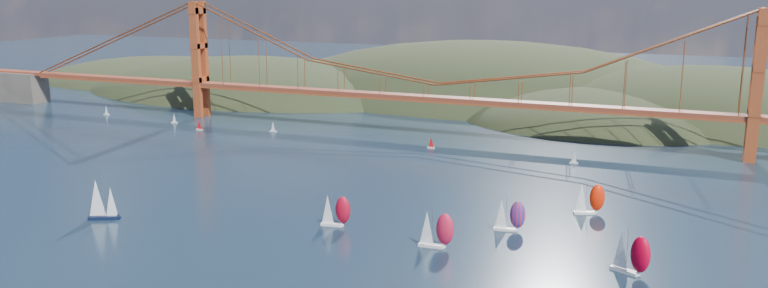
% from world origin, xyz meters
% --- Properties ---
extents(headlands, '(725.00, 225.00, 96.00)m').
position_xyz_m(headlands, '(44.95, 278.29, -12.46)').
color(headlands, black).
rests_on(headlands, ground).
extents(bridge, '(552.00, 12.00, 55.00)m').
position_xyz_m(bridge, '(-1.75, 180.00, 32.23)').
color(bridge, brown).
rests_on(bridge, ground).
extents(sloop_navy, '(8.54, 6.80, 12.45)m').
position_xyz_m(sloop_navy, '(-48.36, 35.46, 5.50)').
color(sloop_navy, black).
rests_on(sloop_navy, ground).
extents(racer_0, '(8.40, 4.08, 9.46)m').
position_xyz_m(racer_0, '(13.49, 54.83, 4.47)').
color(racer_0, white).
rests_on(racer_0, ground).
extents(racer_1, '(8.93, 3.74, 10.19)m').
position_xyz_m(racer_1, '(43.56, 49.49, 4.81)').
color(racer_1, silver).
rests_on(racer_1, ground).
extents(racer_2, '(9.49, 6.92, 10.67)m').
position_xyz_m(racer_2, '(89.08, 50.23, 5.04)').
color(racer_2, white).
rests_on(racer_2, ground).
extents(racer_3, '(8.76, 5.90, 9.80)m').
position_xyz_m(racer_3, '(74.58, 91.82, 4.63)').
color(racer_3, white).
rests_on(racer_3, ground).
extents(racer_rwb, '(8.30, 3.92, 9.37)m').
position_xyz_m(racer_rwb, '(57.29, 68.86, 4.43)').
color(racer_rwb, white).
rests_on(racer_rwb, ground).
extents(distant_boat_0, '(3.00, 2.00, 4.70)m').
position_xyz_m(distant_boat_0, '(-165.68, 164.77, 2.41)').
color(distant_boat_0, silver).
rests_on(distant_boat_0, ground).
extents(distant_boat_1, '(3.00, 2.00, 4.70)m').
position_xyz_m(distant_boat_1, '(-121.06, 159.77, 2.41)').
color(distant_boat_1, silver).
rests_on(distant_boat_1, ground).
extents(distant_boat_2, '(3.00, 2.00, 4.70)m').
position_xyz_m(distant_boat_2, '(-100.36, 150.49, 2.41)').
color(distant_boat_2, silver).
rests_on(distant_boat_2, ground).
extents(distant_boat_3, '(3.00, 2.00, 4.70)m').
position_xyz_m(distant_boat_3, '(-68.42, 159.76, 2.41)').
color(distant_boat_3, silver).
rests_on(distant_boat_3, ground).
extents(distant_boat_8, '(3.00, 2.00, 4.70)m').
position_xyz_m(distant_boat_8, '(61.63, 151.01, 2.41)').
color(distant_boat_8, silver).
rests_on(distant_boat_8, ground).
extents(distant_boat_9, '(3.00, 2.00, 4.70)m').
position_xyz_m(distant_boat_9, '(5.89, 155.17, 2.41)').
color(distant_boat_9, silver).
rests_on(distant_boat_9, ground).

